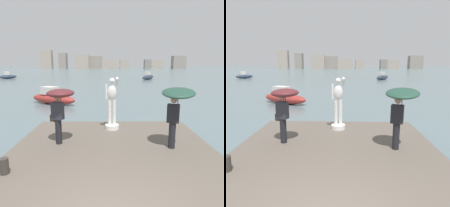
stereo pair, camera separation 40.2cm
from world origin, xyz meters
TOP-DOWN VIEW (x-y plane):
  - ground_plane at (0.00, 40.00)m, footprint 400.00×400.00m
  - pier at (0.00, 1.91)m, footprint 6.71×9.81m
  - statue_white_figure at (-0.00, 5.67)m, footprint 0.60×0.86m
  - onlooker_left at (-1.79, 4.03)m, footprint 1.19×1.19m
  - onlooker_right at (2.05, 3.60)m, footprint 1.37×1.38m
  - mooring_bollard at (-2.77, 2.01)m, footprint 0.22×0.22m
  - boat_near at (-21.97, 41.59)m, footprint 3.61×3.12m
  - boat_mid at (-4.64, 13.33)m, footprint 4.24×2.93m
  - boat_leftward at (7.73, 39.42)m, footprint 3.81×5.25m
  - distant_skyline at (-2.73, 133.46)m, footprint 93.90×10.47m

SIDE VIEW (x-z plane):
  - ground_plane at x=0.00m, z-range 0.00..0.00m
  - pier at x=0.00m, z-range 0.00..0.40m
  - boat_mid at x=-4.64m, z-range -0.18..1.19m
  - boat_near at x=-21.97m, z-range -0.22..1.29m
  - boat_leftward at x=7.73m, z-range -0.21..1.34m
  - mooring_bollard at x=-2.77m, z-range 0.40..0.82m
  - statue_white_figure at x=0.00m, z-range 0.23..2.45m
  - onlooker_left at x=-1.79m, z-range 0.95..2.88m
  - onlooker_right at x=2.05m, z-range 0.94..3.00m
  - distant_skyline at x=-2.73m, z-range -1.80..9.96m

